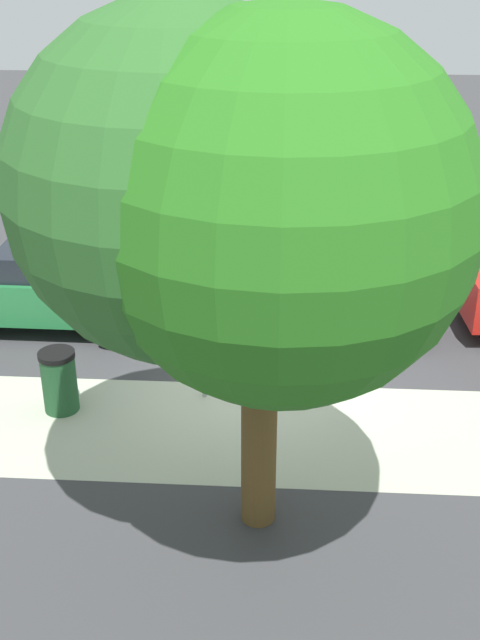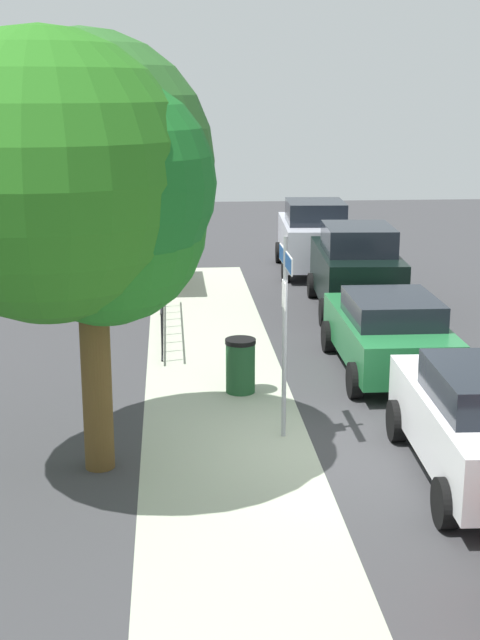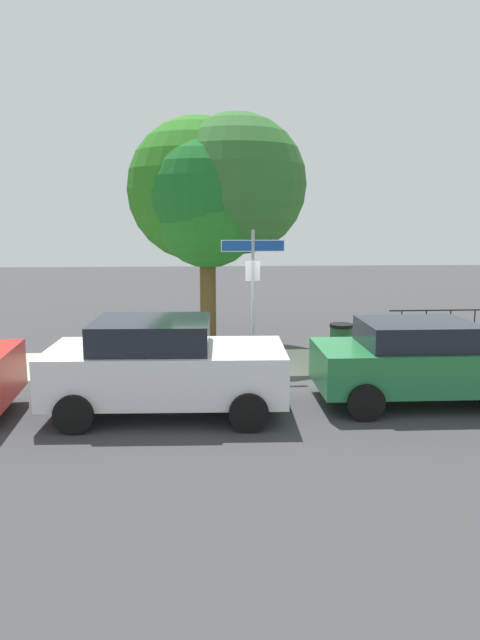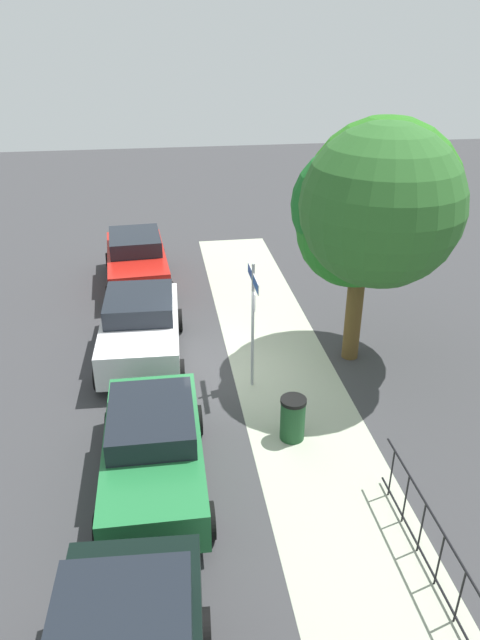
# 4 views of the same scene
# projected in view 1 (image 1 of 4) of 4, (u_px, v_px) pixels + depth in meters

# --- Properties ---
(ground_plane) EXTENTS (60.00, 60.00, 0.00)m
(ground_plane) POSITION_uv_depth(u_px,v_px,m) (241.00, 384.00, 12.72)
(ground_plane) COLOR #38383A
(sidewalk_strip) EXTENTS (24.00, 2.60, 0.00)m
(sidewalk_strip) POSITION_uv_depth(u_px,v_px,m) (100.00, 425.00, 11.67)
(sidewalk_strip) COLOR #A7AE97
(sidewalk_strip) RESTS_ON ground_plane
(street_sign) EXTENTS (1.37, 0.07, 3.15)m
(street_sign) POSITION_uv_depth(u_px,v_px,m) (202.00, 268.00, 11.42)
(street_sign) COLOR #9EA0A5
(street_sign) RESTS_ON ground_plane
(shade_tree) EXTENTS (4.71, 4.13, 6.08)m
(shade_tree) POSITION_uv_depth(u_px,v_px,m) (246.00, 206.00, 7.92)
(shade_tree) COLOR brown
(shade_tree) RESTS_ON ground_plane
(car_white) EXTENTS (4.17, 2.28, 1.67)m
(car_white) POSITION_uv_depth(u_px,v_px,m) (318.00, 281.00, 14.26)
(car_white) COLOR silver
(car_white) RESTS_ON ground_plane
(car_green) EXTENTS (4.18, 2.05, 1.54)m
(car_green) POSITION_uv_depth(u_px,v_px,m) (51.00, 283.00, 14.33)
(car_green) COLOR #22713A
(car_green) RESTS_ON ground_plane
(trash_bin) EXTENTS (0.55, 0.55, 0.98)m
(trash_bin) POSITION_uv_depth(u_px,v_px,m) (59.00, 381.00, 11.84)
(trash_bin) COLOR #1E4C28
(trash_bin) RESTS_ON ground_plane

